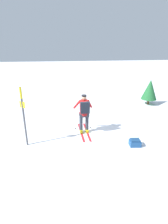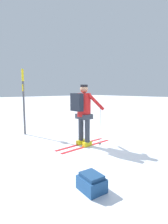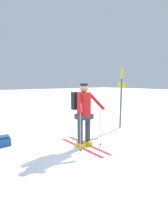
# 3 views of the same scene
# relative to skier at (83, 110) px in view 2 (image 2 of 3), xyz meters

# --- Properties ---
(ground_plane) EXTENTS (80.00, 80.00, 0.00)m
(ground_plane) POSITION_rel_skier_xyz_m (0.31, -0.35, -1.05)
(ground_plane) COLOR white
(skier) EXTENTS (1.84, 0.91, 1.77)m
(skier) POSITION_rel_skier_xyz_m (0.00, 0.00, 0.00)
(skier) COLOR red
(skier) RESTS_ON ground_plane
(dropped_backpack) EXTENTS (0.39, 0.46, 0.28)m
(dropped_backpack) POSITION_rel_skier_xyz_m (-1.45, -1.83, -0.92)
(dropped_backpack) COLOR navy
(dropped_backpack) RESTS_ON ground_plane
(trail_marker) EXTENTS (0.16, 0.21, 2.37)m
(trail_marker) POSITION_rel_skier_xyz_m (-0.73, 2.43, 0.35)
(trail_marker) COLOR #4C4C51
(trail_marker) RESTS_ON ground_plane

